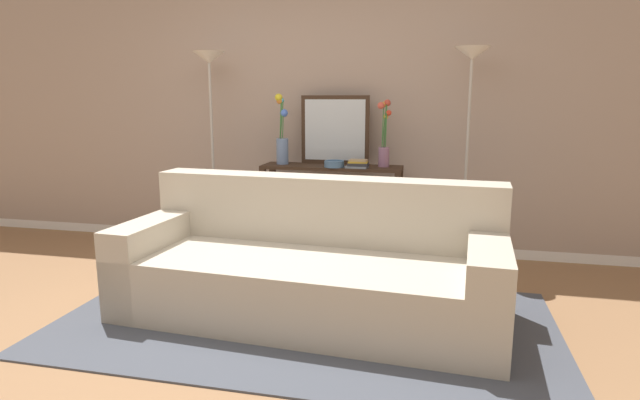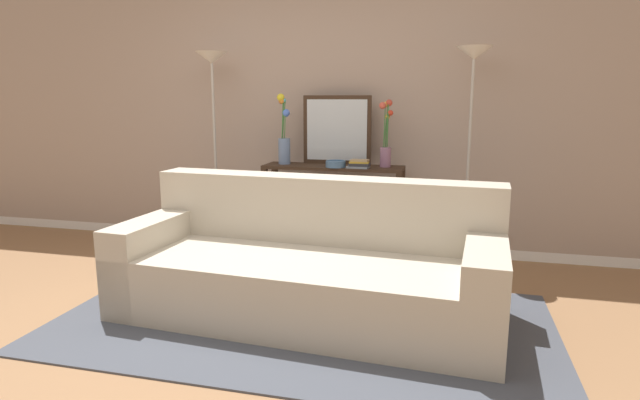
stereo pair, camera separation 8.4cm
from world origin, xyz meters
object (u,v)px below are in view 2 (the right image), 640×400
book_stack (359,164)px  floor_lamp_right (472,97)px  vase_tall_flowers (284,139)px  book_row_under_console (300,248)px  console_table (333,196)px  fruit_bowl (336,164)px  floor_lamp_left (213,96)px  vase_short_flowers (386,141)px  couch (309,269)px  wall_mirror (337,130)px

book_stack → floor_lamp_right: bearing=4.7°
vase_tall_flowers → book_row_under_console: (0.15, -0.02, -1.00)m
console_table → floor_lamp_right: size_ratio=0.68×
console_table → fruit_bowl: size_ratio=7.18×
floor_lamp_left → fruit_bowl: size_ratio=10.61×
vase_short_flowers → vase_tall_flowers: bearing=-179.1°
vase_short_flowers → fruit_bowl: size_ratio=3.33×
floor_lamp_left → couch: bearing=-45.1°
console_table → vase_tall_flowers: bearing=177.5°
floor_lamp_right → wall_mirror: 1.18m
book_row_under_console → floor_lamp_right: bearing=-1.2°
couch → vase_tall_flowers: size_ratio=4.03×
couch → wall_mirror: (-0.12, 1.40, 0.83)m
vase_short_flowers → book_row_under_console: bearing=-177.4°
couch → fruit_bowl: (-0.08, 1.17, 0.55)m
vase_tall_flowers → book_stack: bearing=-9.9°
book_row_under_console → console_table: bearing=0.0°
fruit_bowl → book_row_under_console: fruit_bowl is taller
floor_lamp_right → book_row_under_console: floor_lamp_right is taller
book_stack → vase_tall_flowers: bearing=170.1°
vase_tall_flowers → vase_short_flowers: vase_tall_flowers is taller
floor_lamp_right → vase_short_flowers: floor_lamp_right is taller
vase_short_flowers → fruit_bowl: vase_short_flowers is taller
floor_lamp_right → book_row_under_console: bearing=178.8°
wall_mirror → book_row_under_console: wall_mirror is taller
vase_tall_flowers → book_row_under_console: vase_tall_flowers is taller
vase_short_flowers → wall_mirror: bearing=167.6°
floor_lamp_left → vase_tall_flowers: size_ratio=2.93×
couch → book_stack: (0.12, 1.16, 0.56)m
vase_short_flowers → book_stack: size_ratio=2.93×
couch → vase_short_flowers: (0.33, 1.30, 0.75)m
couch → console_table: bearing=95.7°
vase_short_flowers → book_stack: 0.31m
floor_lamp_left → vase_short_flowers: floor_lamp_left is taller
couch → vase_tall_flowers: bearing=114.4°
console_table → wall_mirror: 0.59m
floor_lamp_right → fruit_bowl: bearing=-176.6°
console_table → fruit_bowl: bearing=-65.8°
console_table → book_row_under_console: bearing=-180.0°
floor_lamp_right → vase_tall_flowers: 1.64m
couch → console_table: 1.30m
couch → console_table: size_ratio=2.03×
console_table → book_stack: bearing=-22.5°
floor_lamp_right → book_stack: floor_lamp_right is taller
wall_mirror → floor_lamp_left: bearing=-171.6°
console_table → book_stack: book_stack is taller
vase_tall_flowers → console_table: bearing=-2.5°
couch → vase_short_flowers: vase_short_flowers is taller
floor_lamp_right → couch: bearing=-129.3°
console_table → vase_tall_flowers: vase_tall_flowers is taller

